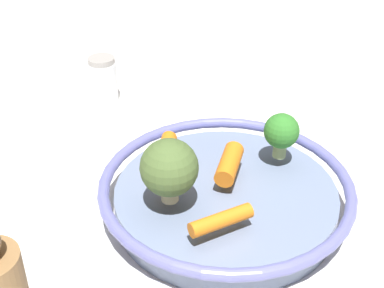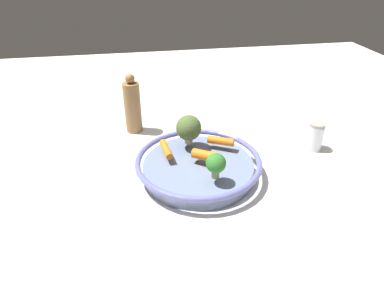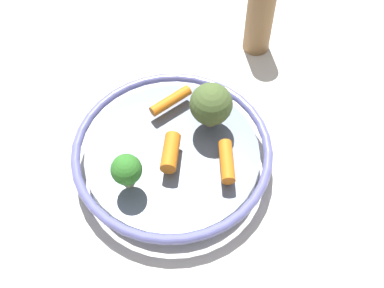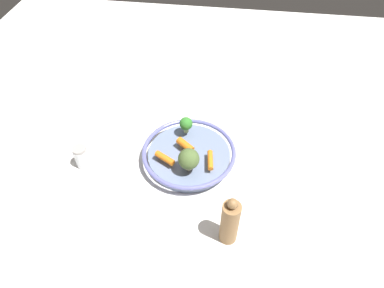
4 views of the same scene
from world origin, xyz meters
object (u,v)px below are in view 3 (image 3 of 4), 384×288
at_px(broccoli_floret_edge, 211,104).
at_px(pepper_mill, 260,13).
at_px(serving_bowl, 172,156).
at_px(broccoli_floret_large, 127,170).
at_px(baby_carrot_left, 227,161).
at_px(baby_carrot_back, 171,152).
at_px(baby_carrot_center, 171,101).

distance_m(broccoli_floret_edge, pepper_mill, 0.21).
height_order(serving_bowl, broccoli_floret_large, broccoli_floret_large).
xyz_separation_m(baby_carrot_left, broccoli_floret_large, (-0.12, 0.04, 0.02)).
bearing_deg(broccoli_floret_edge, serving_bowl, -171.87).
height_order(broccoli_floret_large, broccoli_floret_edge, broccoli_floret_edge).
xyz_separation_m(serving_bowl, baby_carrot_back, (-0.01, -0.01, 0.03)).
bearing_deg(pepper_mill, serving_bowl, -150.86).
bearing_deg(baby_carrot_back, pepper_mill, 30.42).
xyz_separation_m(broccoli_floret_large, broccoli_floret_edge, (0.14, 0.03, 0.01)).
bearing_deg(pepper_mill, baby_carrot_back, -149.58).
relative_size(baby_carrot_left, broccoli_floret_large, 1.13).
relative_size(baby_carrot_back, pepper_mill, 0.34).
bearing_deg(baby_carrot_left, pepper_mill, 45.70).
relative_size(baby_carrot_center, broccoli_floret_large, 1.22).
xyz_separation_m(baby_carrot_left, baby_carrot_center, (-0.01, 0.13, -0.00)).
xyz_separation_m(baby_carrot_left, pepper_mill, (0.19, 0.19, 0.02)).
relative_size(baby_carrot_back, baby_carrot_center, 0.85).
height_order(baby_carrot_left, pepper_mill, pepper_mill).
distance_m(baby_carrot_back, broccoli_floret_edge, 0.08).
bearing_deg(baby_carrot_center, baby_carrot_left, -84.72).
height_order(baby_carrot_back, baby_carrot_center, baby_carrot_back).
distance_m(baby_carrot_left, baby_carrot_center, 0.13).
height_order(serving_bowl, baby_carrot_center, baby_carrot_center).
bearing_deg(baby_carrot_left, serving_bowl, 127.71).
relative_size(baby_carrot_left, broccoli_floret_edge, 0.88).
bearing_deg(pepper_mill, broccoli_floret_large, -154.06).
distance_m(baby_carrot_center, broccoli_floret_large, 0.14).
xyz_separation_m(baby_carrot_center, broccoli_floret_edge, (0.03, -0.06, 0.03)).
bearing_deg(broccoli_floret_large, pepper_mill, 25.94).
bearing_deg(baby_carrot_back, baby_carrot_left, -41.37).
bearing_deg(pepper_mill, baby_carrot_left, -134.30).
height_order(serving_bowl, broccoli_floret_edge, broccoli_floret_edge).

